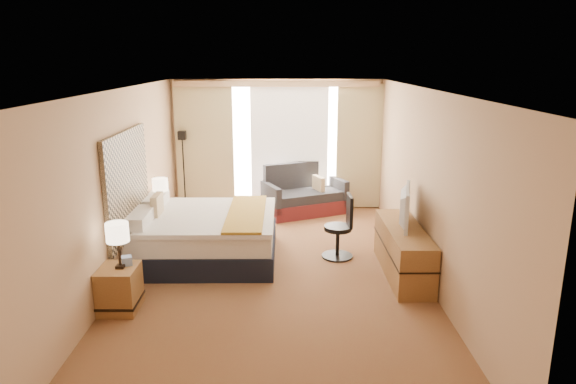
{
  "coord_description": "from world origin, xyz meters",
  "views": [
    {
      "loc": [
        0.14,
        -6.81,
        3.0
      ],
      "look_at": [
        0.2,
        0.4,
        1.11
      ],
      "focal_mm": 32.0,
      "sensor_mm": 36.0,
      "label": 1
    }
  ],
  "objects_px": {
    "floor_lamp": "(183,155)",
    "television": "(400,206)",
    "nightstand_left": "(119,289)",
    "lamp_right": "(160,186)",
    "desk_chair": "(341,230)",
    "loveseat": "(304,197)",
    "lamp_left": "(117,233)",
    "bed": "(206,235)",
    "nightstand_right": "(165,224)",
    "media_dresser": "(403,251)"
  },
  "relations": [
    {
      "from": "floor_lamp",
      "to": "television",
      "type": "relative_size",
      "value": 1.69
    },
    {
      "from": "nightstand_left",
      "to": "lamp_right",
      "type": "bearing_deg",
      "value": 90.69
    },
    {
      "from": "nightstand_left",
      "to": "desk_chair",
      "type": "height_order",
      "value": "desk_chair"
    },
    {
      "from": "nightstand_left",
      "to": "television",
      "type": "distance_m",
      "value": 3.9
    },
    {
      "from": "loveseat",
      "to": "floor_lamp",
      "type": "bearing_deg",
      "value": 152.02
    },
    {
      "from": "lamp_right",
      "to": "lamp_left",
      "type": "bearing_deg",
      "value": -88.45
    },
    {
      "from": "nightstand_left",
      "to": "desk_chair",
      "type": "distance_m",
      "value": 3.36
    },
    {
      "from": "nightstand_left",
      "to": "desk_chair",
      "type": "xyz_separation_m",
      "value": [
        2.89,
        1.7,
        0.17
      ]
    },
    {
      "from": "nightstand_left",
      "to": "lamp_right",
      "type": "relative_size",
      "value": 1.02
    },
    {
      "from": "television",
      "to": "bed",
      "type": "bearing_deg",
      "value": 93.55
    },
    {
      "from": "loveseat",
      "to": "television",
      "type": "bearing_deg",
      "value": -90.38
    },
    {
      "from": "nightstand_right",
      "to": "lamp_right",
      "type": "xyz_separation_m",
      "value": [
        -0.03,
        -0.06,
        0.69
      ]
    },
    {
      "from": "loveseat",
      "to": "lamp_left",
      "type": "distance_m",
      "value": 4.78
    },
    {
      "from": "media_dresser",
      "to": "television",
      "type": "height_order",
      "value": "television"
    },
    {
      "from": "desk_chair",
      "to": "television",
      "type": "relative_size",
      "value": 1.04
    },
    {
      "from": "media_dresser",
      "to": "loveseat",
      "type": "height_order",
      "value": "loveseat"
    },
    {
      "from": "nightstand_right",
      "to": "television",
      "type": "distance_m",
      "value": 3.94
    },
    {
      "from": "media_dresser",
      "to": "bed",
      "type": "xyz_separation_m",
      "value": [
        -2.89,
        0.64,
        0.02
      ]
    },
    {
      "from": "nightstand_left",
      "to": "media_dresser",
      "type": "height_order",
      "value": "media_dresser"
    },
    {
      "from": "bed",
      "to": "floor_lamp",
      "type": "distance_m",
      "value": 2.82
    },
    {
      "from": "nightstand_left",
      "to": "nightstand_right",
      "type": "xyz_separation_m",
      "value": [
        0.0,
        2.5,
        0.0
      ]
    },
    {
      "from": "nightstand_left",
      "to": "bed",
      "type": "relative_size",
      "value": 0.26
    },
    {
      "from": "nightstand_right",
      "to": "bed",
      "type": "relative_size",
      "value": 0.26
    },
    {
      "from": "floor_lamp",
      "to": "desk_chair",
      "type": "distance_m",
      "value": 3.93
    },
    {
      "from": "lamp_left",
      "to": "lamp_right",
      "type": "bearing_deg",
      "value": 91.55
    },
    {
      "from": "nightstand_left",
      "to": "bed",
      "type": "height_order",
      "value": "bed"
    },
    {
      "from": "lamp_right",
      "to": "loveseat",
      "type": "bearing_deg",
      "value": 34.17
    },
    {
      "from": "floor_lamp",
      "to": "television",
      "type": "height_order",
      "value": "floor_lamp"
    },
    {
      "from": "desk_chair",
      "to": "television",
      "type": "distance_m",
      "value": 1.07
    },
    {
      "from": "loveseat",
      "to": "television",
      "type": "xyz_separation_m",
      "value": [
        1.25,
        -2.92,
        0.65
      ]
    },
    {
      "from": "lamp_left",
      "to": "lamp_right",
      "type": "distance_m",
      "value": 2.45
    },
    {
      "from": "loveseat",
      "to": "desk_chair",
      "type": "relative_size",
      "value": 1.77
    },
    {
      "from": "nightstand_right",
      "to": "desk_chair",
      "type": "bearing_deg",
      "value": -15.4
    },
    {
      "from": "media_dresser",
      "to": "nightstand_left",
      "type": "bearing_deg",
      "value": -164.16
    },
    {
      "from": "nightstand_right",
      "to": "lamp_right",
      "type": "relative_size",
      "value": 1.02
    },
    {
      "from": "nightstand_left",
      "to": "television",
      "type": "xyz_separation_m",
      "value": [
        3.65,
        1.18,
        0.7
      ]
    },
    {
      "from": "media_dresser",
      "to": "lamp_left",
      "type": "bearing_deg",
      "value": -163.93
    },
    {
      "from": "nightstand_right",
      "to": "lamp_right",
      "type": "bearing_deg",
      "value": -116.69
    },
    {
      "from": "loveseat",
      "to": "nightstand_left",
      "type": "bearing_deg",
      "value": -143.94
    },
    {
      "from": "television",
      "to": "floor_lamp",
      "type": "bearing_deg",
      "value": 63.26
    },
    {
      "from": "nightstand_right",
      "to": "loveseat",
      "type": "height_order",
      "value": "loveseat"
    },
    {
      "from": "lamp_right",
      "to": "desk_chair",
      "type": "bearing_deg",
      "value": -14.18
    },
    {
      "from": "bed",
      "to": "lamp_left",
      "type": "distance_m",
      "value": 1.96
    },
    {
      "from": "media_dresser",
      "to": "television",
      "type": "xyz_separation_m",
      "value": [
        -0.05,
        0.13,
        0.62
      ]
    },
    {
      "from": "nightstand_right",
      "to": "floor_lamp",
      "type": "relative_size",
      "value": 0.34
    },
    {
      "from": "media_dresser",
      "to": "bed",
      "type": "height_order",
      "value": "bed"
    },
    {
      "from": "floor_lamp",
      "to": "bed",
      "type": "bearing_deg",
      "value": -72.8
    },
    {
      "from": "nightstand_left",
      "to": "floor_lamp",
      "type": "xyz_separation_m",
      "value": [
        0.01,
        4.28,
        0.86
      ]
    },
    {
      "from": "nightstand_right",
      "to": "desk_chair",
      "type": "relative_size",
      "value": 0.55
    },
    {
      "from": "nightstand_right",
      "to": "floor_lamp",
      "type": "distance_m",
      "value": 1.98
    }
  ]
}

